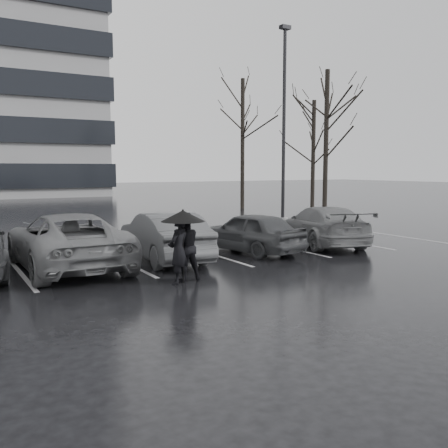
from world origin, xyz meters
TOP-DOWN VIEW (x-y plane):
  - ground at (0.00, 0.00)m, footprint 160.00×160.00m
  - car_main at (1.80, 2.03)m, footprint 2.33×4.07m
  - car_west_a at (-1.09, 2.17)m, footprint 1.78×4.38m
  - car_west_b at (-3.80, 2.40)m, footprint 2.51×5.38m
  - car_east at (4.88, 2.12)m, footprint 3.19×5.04m
  - pedestrian_left at (-1.99, -0.77)m, footprint 0.70×0.65m
  - pedestrian_right at (-1.73, -0.53)m, footprint 0.84×0.68m
  - umbrella at (-1.89, -0.81)m, footprint 1.02×1.02m
  - lamp_post at (8.31, 8.95)m, footprint 0.52×0.52m
  - stall_stripes at (-0.80, 2.50)m, footprint 19.72×5.00m
  - tree_east at (12.00, 10.00)m, footprint 0.26×0.26m
  - tree_ne at (14.50, 14.00)m, footprint 0.26×0.26m
  - tree_north at (11.00, 17.00)m, footprint 0.26×0.26m

SIDE VIEW (x-z plane):
  - ground at x=0.00m, z-range 0.00..0.00m
  - stall_stripes at x=-0.80m, z-range 0.00..0.00m
  - car_main at x=1.80m, z-range 0.00..1.30m
  - car_east at x=4.88m, z-range 0.00..1.36m
  - car_west_a at x=-1.09m, z-range 0.00..1.41m
  - car_west_b at x=-3.80m, z-range 0.00..1.49m
  - pedestrian_left at x=-1.99m, z-range 0.00..1.60m
  - pedestrian_right at x=-1.73m, z-range 0.00..1.63m
  - umbrella at x=-1.89m, z-range 0.71..2.45m
  - tree_ne at x=14.50m, z-range 0.00..7.00m
  - tree_east at x=12.00m, z-range 0.00..8.00m
  - tree_north at x=11.00m, z-range 0.00..8.50m
  - lamp_post at x=8.31m, z-range -0.40..9.13m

